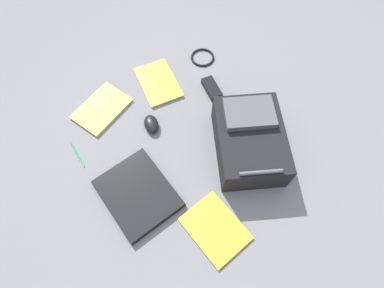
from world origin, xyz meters
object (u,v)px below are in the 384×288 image
at_px(power_brick, 212,88).
at_px(pen_black, 77,155).
at_px(book_red, 158,83).
at_px(book_manual, 215,229).
at_px(backpack, 249,140).
at_px(cable_coil, 203,57).
at_px(book_blue, 102,109).
at_px(computer_mouse, 151,124).
at_px(laptop, 138,193).

xyz_separation_m(power_brick, pen_black, (-0.74, -0.03, -0.01)).
bearing_deg(book_red, book_manual, -97.98).
distance_m(backpack, cable_coil, 0.60).
xyz_separation_m(backpack, cable_coil, (0.09, 0.59, -0.08)).
relative_size(book_red, power_brick, 2.11).
bearing_deg(book_manual, power_brick, 61.62).
distance_m(book_blue, power_brick, 0.57).
distance_m(book_manual, pen_black, 0.72).
bearing_deg(book_red, backpack, -69.32).
height_order(computer_mouse, power_brick, computer_mouse).
height_order(laptop, computer_mouse, computer_mouse).
height_order(book_red, book_manual, book_red).
relative_size(laptop, power_brick, 2.80).
distance_m(book_red, computer_mouse, 0.27).
xyz_separation_m(book_red, cable_coil, (0.29, 0.05, -0.00)).
relative_size(laptop, book_manual, 1.29).
bearing_deg(cable_coil, book_red, -171.18).
relative_size(cable_coil, power_brick, 0.98).
distance_m(book_red, book_blue, 0.32).
bearing_deg(backpack, book_blue, 134.97).
relative_size(laptop, book_red, 1.33).
height_order(book_manual, computer_mouse, computer_mouse).
height_order(book_blue, pen_black, book_blue).
xyz_separation_m(book_manual, pen_black, (-0.40, 0.60, -0.00)).
xyz_separation_m(book_red, power_brick, (0.23, -0.17, 0.01)).
relative_size(backpack, pen_black, 3.24).
distance_m(book_blue, cable_coil, 0.62).
height_order(book_blue, power_brick, power_brick).
bearing_deg(laptop, power_brick, 31.21).
bearing_deg(pen_black, computer_mouse, -3.13).
relative_size(book_red, computer_mouse, 2.68).
distance_m(book_blue, computer_mouse, 0.28).
distance_m(laptop, book_blue, 0.50).
bearing_deg(cable_coil, book_manual, -115.62).
xyz_separation_m(backpack, computer_mouse, (-0.35, 0.32, -0.06)).
bearing_deg(computer_mouse, book_manual, -77.23).
height_order(computer_mouse, cable_coil, computer_mouse).
bearing_deg(cable_coil, pen_black, -162.76).
xyz_separation_m(cable_coil, power_brick, (-0.07, -0.22, 0.01)).
distance_m(power_brick, pen_black, 0.74).
bearing_deg(book_blue, cable_coil, 5.72).
bearing_deg(book_blue, backpack, -45.03).
height_order(backpack, book_manual, backpack).
xyz_separation_m(laptop, cable_coil, (0.63, 0.56, -0.01)).
distance_m(book_blue, book_manual, 0.81).
distance_m(book_red, power_brick, 0.29).
distance_m(laptop, power_brick, 0.66).
bearing_deg(computer_mouse, cable_coil, 41.87).
relative_size(book_blue, computer_mouse, 3.05).
bearing_deg(pen_black, book_red, 21.75).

